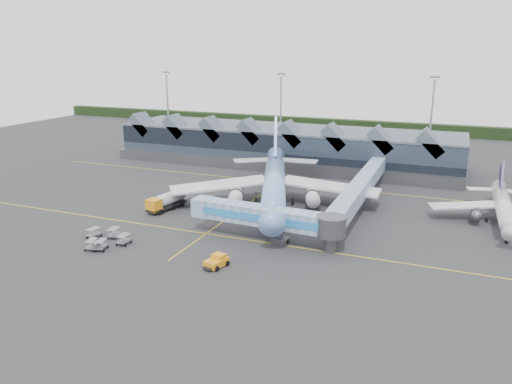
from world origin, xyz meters
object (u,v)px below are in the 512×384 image
at_px(jet_bridge, 274,218).
at_px(pushback_tug, 217,261).
at_px(main_airliner, 274,182).
at_px(fuel_truck, 167,200).
at_px(regional_jet, 503,207).

xyz_separation_m(jet_bridge, pushback_tug, (-4.32, -11.88, -3.19)).
relative_size(main_airliner, fuel_truck, 4.82).
distance_m(fuel_truck, pushback_tug, 28.74).
bearing_deg(jet_bridge, fuel_truck, 164.81).
bearing_deg(fuel_truck, regional_jet, 25.66).
bearing_deg(jet_bridge, regional_jet, 37.86).
distance_m(regional_jet, fuel_truck, 61.05).
distance_m(jet_bridge, fuel_truck, 26.21).
bearing_deg(main_airliner, fuel_truck, -168.07).
bearing_deg(pushback_tug, fuel_truck, 149.72).
xyz_separation_m(regional_jet, fuel_truck, (-59.07, -15.36, -1.19)).
bearing_deg(regional_jet, jet_bridge, -146.22).
distance_m(main_airliner, pushback_tug, 31.28).
xyz_separation_m(jet_bridge, fuel_truck, (-24.78, 8.28, -2.14)).
bearing_deg(pushback_tug, regional_jet, 56.89).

